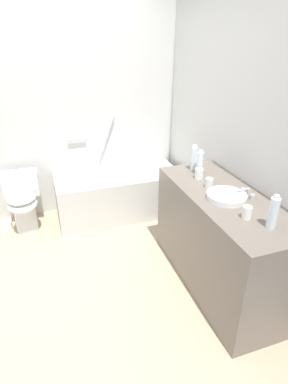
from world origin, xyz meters
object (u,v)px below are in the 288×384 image
sink_basin (226,196)px  drinking_glass_0 (199,174)px  toilet_paper_roll (7,225)px  water_bottle_0 (273,213)px  water_bottle_1 (200,163)px  drinking_glass_1 (247,212)px  sink_faucet (246,192)px  bathtub (118,193)px  drinking_glass_2 (209,183)px  toilet (23,202)px  water_bottle_2 (194,158)px

sink_basin → drinking_glass_0: bearing=92.5°
toilet_paper_roll → water_bottle_0: bearing=-47.0°
water_bottle_1 → drinking_glass_0: size_ratio=2.54×
drinking_glass_0 → toilet_paper_roll: bearing=147.5°
toilet_paper_roll → water_bottle_1: bearing=-30.0°
drinking_glass_1 → sink_basin: bearing=84.9°
sink_basin → water_bottle_0: (0.06, -0.44, 0.09)m
sink_faucet → water_bottle_0: size_ratio=0.64×
sink_basin → bathtub: bearing=108.0°
drinking_glass_2 → toilet_paper_roll: 2.40m
drinking_glass_2 → sink_basin: bearing=-83.5°
bathtub → drinking_glass_1: (0.47, -1.82, 0.63)m
bathtub → sink_faucet: 1.78m
toilet → water_bottle_1: size_ratio=2.89×
sink_faucet → water_bottle_2: 0.64m
water_bottle_0 → toilet_paper_roll: 2.91m
bathtub → toilet_paper_roll: (-1.33, 0.05, -0.24)m
bathtub → sink_faucet: bathtub is taller
water_bottle_2 → toilet: bearing=150.7°
bathtub → sink_basin: size_ratio=4.83×
sink_faucet → water_bottle_1: 0.53m
drinking_glass_2 → drinking_glass_0: bearing=87.7°
toilet → water_bottle_2: water_bottle_2 is taller
water_bottle_2 → drinking_glass_2: (-0.05, -0.39, -0.07)m
water_bottle_1 → drinking_glass_0: 0.11m
sink_faucet → water_bottle_1: (-0.15, 0.50, 0.08)m
drinking_glass_1 → drinking_glass_0: bearing=89.4°
toilet → sink_basin: size_ratio=2.19×
drinking_glass_1 → drinking_glass_2: bearing=90.0°
sink_basin → sink_faucet: size_ratio=2.02×
bathtub → water_bottle_0: 2.16m
toilet → bathtub: bearing=90.3°
water_bottle_0 → water_bottle_1: bearing=91.8°
sink_faucet → drinking_glass_0: size_ratio=1.66×
drinking_glass_1 → sink_faucet: bearing=55.2°
sink_faucet → drinking_glass_1: (-0.21, -0.29, 0.02)m
toilet_paper_roll → drinking_glass_0: bearing=-32.5°
toilet → sink_faucet: bearing=49.9°
bathtub → drinking_glass_2: (0.47, -1.30, 0.63)m
sink_faucet → water_bottle_0: bearing=-105.5°
water_bottle_0 → water_bottle_2: size_ratio=0.97×
water_bottle_2 → sink_faucet: bearing=-76.3°
water_bottle_1 → drinking_glass_2: (-0.05, -0.28, -0.07)m
water_bottle_1 → drinking_glass_0: bearing=-118.2°
drinking_glass_0 → drinking_glass_2: (-0.01, -0.19, -0.00)m
sink_basin → drinking_glass_1: bearing=-95.1°
sink_basin → water_bottle_2: bearing=87.3°
sink_faucet → water_bottle_0: 0.47m
sink_faucet → drinking_glass_0: (-0.20, 0.42, 0.02)m
water_bottle_0 → water_bottle_1: water_bottle_0 is taller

